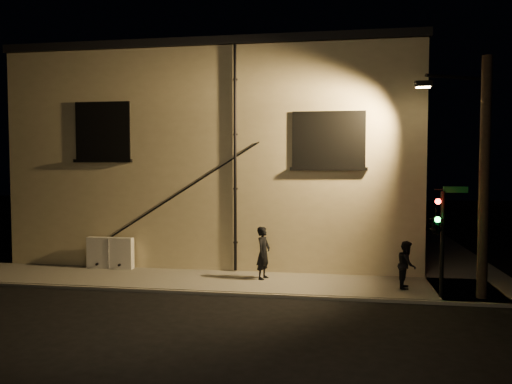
% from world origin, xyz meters
% --- Properties ---
extents(ground, '(90.00, 90.00, 0.00)m').
position_xyz_m(ground, '(0.00, 0.00, 0.00)').
color(ground, black).
extents(sidewalk, '(21.00, 16.00, 0.12)m').
position_xyz_m(sidewalk, '(1.22, 4.39, 0.06)').
color(sidewalk, slate).
rests_on(sidewalk, ground).
extents(building, '(16.20, 12.23, 8.80)m').
position_xyz_m(building, '(-3.00, 8.99, 4.40)').
color(building, beige).
rests_on(building, ground).
extents(utility_cabinet, '(1.81, 0.30, 1.19)m').
position_xyz_m(utility_cabinet, '(-6.65, 2.70, 0.72)').
color(utility_cabinet, white).
rests_on(utility_cabinet, sidewalk).
extents(pedestrian_a, '(0.61, 0.76, 1.82)m').
position_xyz_m(pedestrian_a, '(-0.60, 1.88, 1.03)').
color(pedestrian_a, black).
rests_on(pedestrian_a, sidewalk).
extents(pedestrian_b, '(0.70, 0.83, 1.53)m').
position_xyz_m(pedestrian_b, '(4.14, 1.30, 0.88)').
color(pedestrian_b, black).
rests_on(pedestrian_b, sidewalk).
extents(traffic_signal, '(1.26, 1.96, 3.32)m').
position_xyz_m(traffic_signal, '(4.83, 0.27, 2.35)').
color(traffic_signal, black).
rests_on(traffic_signal, sidewalk).
extents(streetlamp_pole, '(2.03, 1.39, 7.26)m').
position_xyz_m(streetlamp_pole, '(6.10, 0.52, 3.85)').
color(streetlamp_pole, black).
rests_on(streetlamp_pole, ground).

